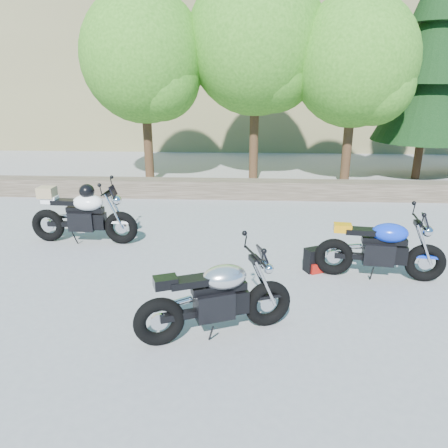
% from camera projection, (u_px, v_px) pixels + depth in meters
% --- Properties ---
extents(ground, '(90.00, 90.00, 0.00)m').
position_uv_depth(ground, '(209.00, 287.00, 7.09)').
color(ground, gray).
rests_on(ground, ground).
extents(stone_wall, '(22.00, 0.55, 0.50)m').
position_uv_depth(stone_wall, '(225.00, 189.00, 12.21)').
color(stone_wall, '#433B2D').
rests_on(stone_wall, ground).
extents(hillside, '(80.00, 30.00, 15.00)m').
position_uv_depth(hillside, '(283.00, 12.00, 30.97)').
color(hillside, olive).
rests_on(hillside, ground).
extents(tree_decid_left, '(3.67, 3.67, 5.62)m').
position_uv_depth(tree_decid_left, '(147.00, 62.00, 12.78)').
color(tree_decid_left, '#382314').
rests_on(tree_decid_left, ground).
extents(tree_decid_mid, '(4.08, 4.08, 6.24)m').
position_uv_depth(tree_decid_mid, '(260.00, 47.00, 12.86)').
color(tree_decid_mid, '#382314').
rests_on(tree_decid_mid, ground).
extents(tree_decid_right, '(3.54, 3.54, 5.41)m').
position_uv_depth(tree_decid_right, '(359.00, 66.00, 12.33)').
color(tree_decid_right, '#382314').
rests_on(tree_decid_right, ground).
extents(conifer_near, '(3.17, 3.17, 7.06)m').
position_uv_depth(conifer_near, '(432.00, 61.00, 13.34)').
color(conifer_near, '#382314').
rests_on(conifer_near, ground).
extents(silver_bike, '(2.06, 0.98, 1.08)m').
position_uv_depth(silver_bike, '(217.00, 299.00, 5.65)').
color(silver_bike, black).
rests_on(silver_bike, ground).
extents(white_bike, '(2.23, 0.71, 1.23)m').
position_uv_depth(white_bike, '(83.00, 214.00, 8.81)').
color(white_bike, black).
rests_on(white_bike, ground).
extents(blue_bike, '(2.14, 0.68, 1.07)m').
position_uv_depth(blue_bike, '(381.00, 249.00, 7.26)').
color(blue_bike, black).
rests_on(blue_bike, ground).
extents(backpack, '(0.37, 0.36, 0.42)m').
position_uv_depth(backpack, '(314.00, 260.00, 7.62)').
color(backpack, black).
rests_on(backpack, ground).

